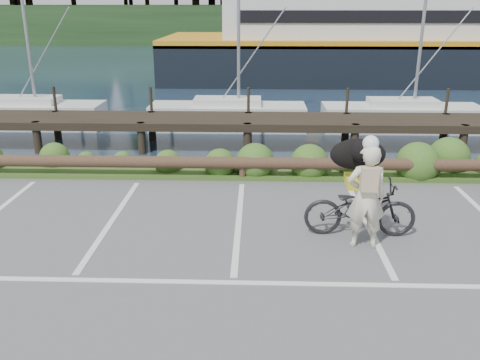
# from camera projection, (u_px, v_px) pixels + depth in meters

# --- Properties ---
(ground) EXTENTS (72.00, 72.00, 0.00)m
(ground) POSITION_uv_depth(u_px,v_px,m) (234.00, 270.00, 8.47)
(ground) COLOR #505053
(harbor_backdrop) EXTENTS (170.00, 160.00, 30.00)m
(harbor_backdrop) POSITION_uv_depth(u_px,v_px,m) (258.00, 31.00, 82.51)
(harbor_backdrop) COLOR #18273A
(harbor_backdrop) RESTS_ON ground
(vegetation_strip) EXTENTS (34.00, 1.60, 0.10)m
(vegetation_strip) POSITION_uv_depth(u_px,v_px,m) (243.00, 169.00, 13.45)
(vegetation_strip) COLOR #3D5B21
(vegetation_strip) RESTS_ON ground
(log_rail) EXTENTS (32.00, 0.30, 0.60)m
(log_rail) POSITION_uv_depth(u_px,v_px,m) (242.00, 180.00, 12.81)
(log_rail) COLOR #443021
(log_rail) RESTS_ON ground
(bicycle) EXTENTS (2.11, 0.79, 1.10)m
(bicycle) POSITION_uv_depth(u_px,v_px,m) (360.00, 208.00, 9.60)
(bicycle) COLOR black
(bicycle) RESTS_ON ground
(cyclist) EXTENTS (0.72, 0.48, 1.93)m
(cyclist) POSITION_uv_depth(u_px,v_px,m) (366.00, 197.00, 9.00)
(cyclist) COLOR beige
(cyclist) RESTS_ON ground
(dog) EXTENTS (0.56, 1.10, 0.63)m
(dog) POSITION_uv_depth(u_px,v_px,m) (358.00, 154.00, 9.95)
(dog) COLOR black
(dog) RESTS_ON bicycle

